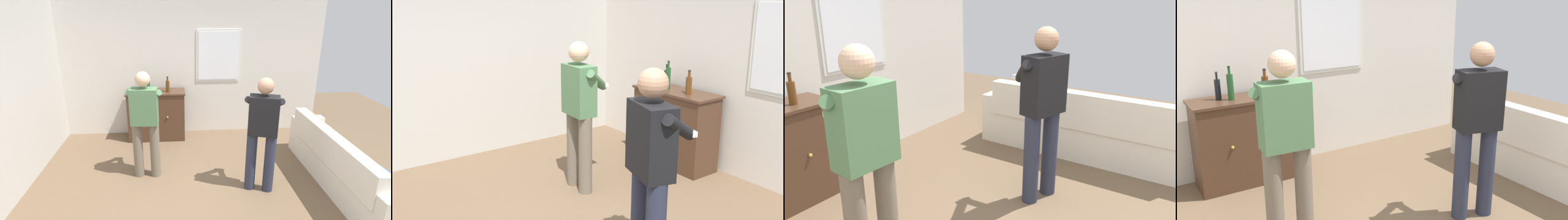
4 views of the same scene
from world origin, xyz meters
The scene contains 5 objects.
wall_back_with_window centered at (0.01, 2.66, 1.41)m, with size 5.20×0.15×2.80m.
couch centered at (1.97, 0.35, 0.33)m, with size 0.57×2.63×0.85m.
bottle_liquor_amber centered at (-0.52, 2.25, 1.10)m, with size 0.07×0.07×0.30m.
person_standing_left centered at (-0.86, 0.88, 0.94)m, with size 0.56×0.49×1.68m.
person_standing_right centered at (0.80, 0.37, 0.94)m, with size 0.53×0.52×1.68m.
Camera 3 is at (-2.35, -1.03, 2.00)m, focal length 35.00 mm.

